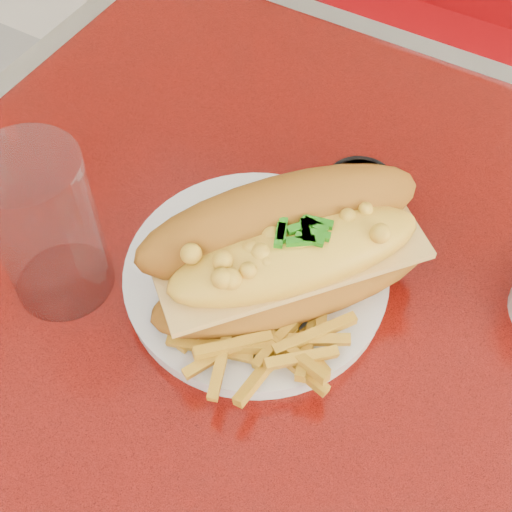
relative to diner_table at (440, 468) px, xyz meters
The scene contains 7 objects.
diner_table is the anchor object (origin of this frame).
dinner_plate 0.28m from the diner_table, behind, with size 0.29×0.29×0.02m.
mac_hoagie 0.29m from the diner_table, behind, with size 0.25×0.27×0.11m.
fries_pile 0.27m from the diner_table, 167.36° to the right, with size 0.12×0.11×0.03m, color gold, non-canonical shape.
fork 0.24m from the diner_table, behind, with size 0.03×0.16×0.00m.
sauce_cup_left 0.29m from the diner_table, 141.89° to the left, with size 0.07×0.07×0.03m.
water_tumbler 0.44m from the diner_table, 167.81° to the right, with size 0.09×0.09×0.15m, color #A7C5D7.
Camera 1 is at (-0.03, -0.31, 1.30)m, focal length 50.00 mm.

